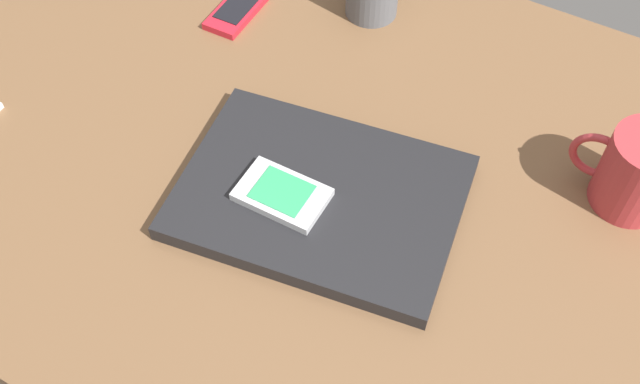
% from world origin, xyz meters
% --- Properties ---
extents(desk_surface, '(1.20, 0.80, 0.03)m').
position_xyz_m(desk_surface, '(0.00, 0.00, 0.01)').
color(desk_surface, brown).
rests_on(desk_surface, ground).
extents(laptop_closed, '(0.35, 0.27, 0.02)m').
position_xyz_m(laptop_closed, '(-0.01, 0.06, 0.04)').
color(laptop_closed, black).
rests_on(laptop_closed, desk_surface).
extents(cell_phone_on_laptop, '(0.10, 0.06, 0.01)m').
position_xyz_m(cell_phone_on_laptop, '(0.02, 0.09, 0.06)').
color(cell_phone_on_laptop, silver).
rests_on(cell_phone_on_laptop, laptop_closed).
extents(cell_phone_on_desk, '(0.05, 0.10, 0.01)m').
position_xyz_m(cell_phone_on_desk, '(0.26, -0.17, 0.04)').
color(cell_phone_on_desk, red).
rests_on(cell_phone_on_desk, desk_surface).
extents(coffee_mug, '(0.12, 0.09, 0.10)m').
position_xyz_m(coffee_mug, '(-0.31, -0.12, 0.08)').
color(coffee_mug, '#B23338').
rests_on(coffee_mug, desk_surface).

